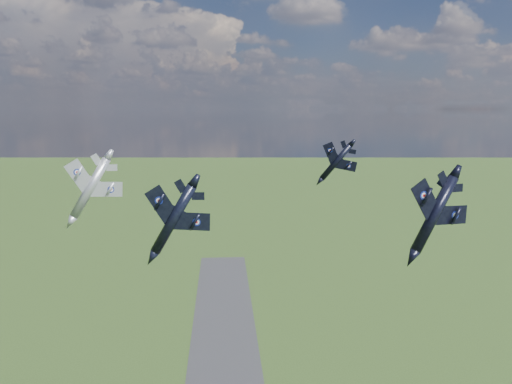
{
  "coord_description": "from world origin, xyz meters",
  "views": [
    {
      "loc": [
        -0.28,
        -65.48,
        95.92
      ],
      "look_at": [
        5.43,
        16.45,
        82.25
      ],
      "focal_mm": 35.0,
      "sensor_mm": 36.0,
      "label": 1
    }
  ],
  "objects_px": {
    "jet_lead_navy": "(174,219)",
    "jet_high_navy": "(336,162)",
    "jet_right_navy": "(434,214)",
    "jet_left_silver": "(90,188)"
  },
  "relations": [
    {
      "from": "jet_high_navy",
      "to": "jet_left_silver",
      "type": "bearing_deg",
      "value": -150.14
    },
    {
      "from": "jet_lead_navy",
      "to": "jet_right_navy",
      "type": "relative_size",
      "value": 0.96
    },
    {
      "from": "jet_lead_navy",
      "to": "jet_high_navy",
      "type": "xyz_separation_m",
      "value": [
        30.49,
        30.52,
        4.75
      ]
    },
    {
      "from": "jet_lead_navy",
      "to": "jet_right_navy",
      "type": "distance_m",
      "value": 36.87
    },
    {
      "from": "jet_right_navy",
      "to": "jet_left_silver",
      "type": "relative_size",
      "value": 0.98
    },
    {
      "from": "jet_lead_navy",
      "to": "jet_left_silver",
      "type": "xyz_separation_m",
      "value": [
        -16.61,
        19.75,
        1.6
      ]
    },
    {
      "from": "jet_lead_navy",
      "to": "jet_left_silver",
      "type": "distance_m",
      "value": 25.85
    },
    {
      "from": "jet_lead_navy",
      "to": "jet_high_navy",
      "type": "relative_size",
      "value": 1.24
    },
    {
      "from": "jet_lead_navy",
      "to": "jet_left_silver",
      "type": "height_order",
      "value": "jet_left_silver"
    },
    {
      "from": "jet_lead_navy",
      "to": "jet_right_navy",
      "type": "xyz_separation_m",
      "value": [
        36.66,
        -3.86,
        0.99
      ]
    }
  ]
}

